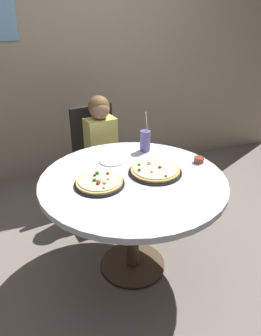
{
  "coord_description": "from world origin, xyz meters",
  "views": [
    {
      "loc": [
        -0.62,
        -1.74,
        1.77
      ],
      "look_at": [
        0.0,
        0.05,
        0.8
      ],
      "focal_mm": 34.6,
      "sensor_mm": 36.0,
      "label": 1
    }
  ],
  "objects_px": {
    "dining_table": "(133,191)",
    "soda_cup": "(145,141)",
    "sauce_bowl": "(199,160)",
    "chair_wooden": "(97,152)",
    "diner_child": "(105,165)",
    "plate_small": "(112,161)",
    "pizza_cheese": "(155,171)",
    "pizza_veggie": "(99,183)"
  },
  "relations": [
    {
      "from": "sauce_bowl",
      "to": "plate_small",
      "type": "relative_size",
      "value": 0.39
    },
    {
      "from": "pizza_cheese",
      "to": "plate_small",
      "type": "xyz_separation_m",
      "value": [
        -0.23,
        0.26,
        -0.01
      ]
    },
    {
      "from": "pizza_cheese",
      "to": "plate_small",
      "type": "height_order",
      "value": "pizza_cheese"
    },
    {
      "from": "dining_table",
      "to": "plate_small",
      "type": "bearing_deg",
      "value": 102.2
    },
    {
      "from": "pizza_veggie",
      "to": "dining_table",
      "type": "bearing_deg",
      "value": 3.64
    },
    {
      "from": "plate_small",
      "to": "diner_child",
      "type": "bearing_deg",
      "value": 81.31
    },
    {
      "from": "diner_child",
      "to": "soda_cup",
      "type": "height_order",
      "value": "diner_child"
    },
    {
      "from": "chair_wooden",
      "to": "pizza_cheese",
      "type": "height_order",
      "value": "chair_wooden"
    },
    {
      "from": "dining_table",
      "to": "plate_small",
      "type": "distance_m",
      "value": 0.31
    },
    {
      "from": "chair_wooden",
      "to": "pizza_veggie",
      "type": "distance_m",
      "value": 1.02
    },
    {
      "from": "pizza_veggie",
      "to": "chair_wooden",
      "type": "bearing_deg",
      "value": 77.6
    },
    {
      "from": "dining_table",
      "to": "plate_small",
      "type": "xyz_separation_m",
      "value": [
        -0.06,
        0.28,
        0.1
      ]
    },
    {
      "from": "diner_child",
      "to": "pizza_cheese",
      "type": "relative_size",
      "value": 3.02
    },
    {
      "from": "pizza_cheese",
      "to": "soda_cup",
      "type": "relative_size",
      "value": 1.16
    },
    {
      "from": "dining_table",
      "to": "chair_wooden",
      "type": "xyz_separation_m",
      "value": [
        -0.02,
        0.95,
        -0.12
      ]
    },
    {
      "from": "plate_small",
      "to": "sauce_bowl",
      "type": "bearing_deg",
      "value": -20.5
    },
    {
      "from": "soda_cup",
      "to": "plate_small",
      "type": "relative_size",
      "value": 1.71
    },
    {
      "from": "dining_table",
      "to": "diner_child",
      "type": "relative_size",
      "value": 1.13
    },
    {
      "from": "diner_child",
      "to": "soda_cup",
      "type": "relative_size",
      "value": 3.51
    },
    {
      "from": "chair_wooden",
      "to": "sauce_bowl",
      "type": "height_order",
      "value": "chair_wooden"
    },
    {
      "from": "dining_table",
      "to": "sauce_bowl",
      "type": "bearing_deg",
      "value": 7.22
    },
    {
      "from": "chair_wooden",
      "to": "pizza_veggie",
      "type": "xyz_separation_m",
      "value": [
        -0.21,
        -0.97,
        0.24
      ]
    },
    {
      "from": "dining_table",
      "to": "plate_small",
      "type": "height_order",
      "value": "plate_small"
    },
    {
      "from": "diner_child",
      "to": "pizza_veggie",
      "type": "height_order",
      "value": "diner_child"
    },
    {
      "from": "pizza_veggie",
      "to": "sauce_bowl",
      "type": "distance_m",
      "value": 0.75
    },
    {
      "from": "dining_table",
      "to": "pizza_cheese",
      "type": "distance_m",
      "value": 0.2
    },
    {
      "from": "dining_table",
      "to": "chair_wooden",
      "type": "bearing_deg",
      "value": 90.95
    },
    {
      "from": "chair_wooden",
      "to": "diner_child",
      "type": "bearing_deg",
      "value": -80.88
    },
    {
      "from": "soda_cup",
      "to": "sauce_bowl",
      "type": "xyz_separation_m",
      "value": [
        0.29,
        -0.32,
        -0.06
      ]
    },
    {
      "from": "chair_wooden",
      "to": "sauce_bowl",
      "type": "bearing_deg",
      "value": -58.74
    },
    {
      "from": "chair_wooden",
      "to": "pizza_cheese",
      "type": "relative_size",
      "value": 2.65
    },
    {
      "from": "pizza_veggie",
      "to": "pizza_cheese",
      "type": "relative_size",
      "value": 0.88
    },
    {
      "from": "pizza_cheese",
      "to": "plate_small",
      "type": "relative_size",
      "value": 1.99
    },
    {
      "from": "soda_cup",
      "to": "sauce_bowl",
      "type": "distance_m",
      "value": 0.43
    },
    {
      "from": "dining_table",
      "to": "chair_wooden",
      "type": "height_order",
      "value": "chair_wooden"
    },
    {
      "from": "diner_child",
      "to": "pizza_veggie",
      "type": "distance_m",
      "value": 0.87
    },
    {
      "from": "dining_table",
      "to": "pizza_cheese",
      "type": "height_order",
      "value": "pizza_cheese"
    },
    {
      "from": "sauce_bowl",
      "to": "plate_small",
      "type": "bearing_deg",
      "value": 159.5
    },
    {
      "from": "diner_child",
      "to": "dining_table",
      "type": "bearing_deg",
      "value": -90.97
    },
    {
      "from": "dining_table",
      "to": "soda_cup",
      "type": "height_order",
      "value": "soda_cup"
    },
    {
      "from": "dining_table",
      "to": "diner_child",
      "type": "xyz_separation_m",
      "value": [
        0.01,
        0.77,
        -0.17
      ]
    },
    {
      "from": "diner_child",
      "to": "pizza_cheese",
      "type": "bearing_deg",
      "value": -78.68
    }
  ]
}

